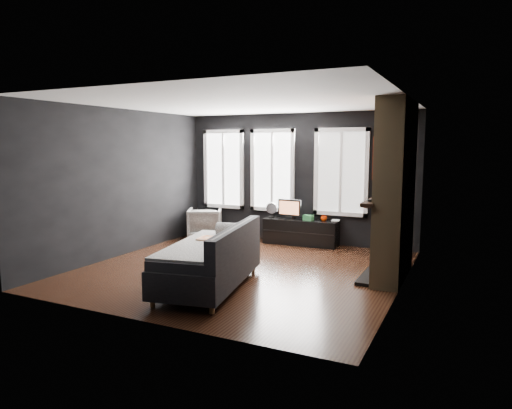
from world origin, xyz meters
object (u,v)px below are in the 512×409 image
at_px(media_console, 301,232).
at_px(monitor, 290,208).
at_px(armchair, 205,221).
at_px(book, 332,215).
at_px(sofa, 209,256).
at_px(mug, 324,218).
at_px(mantel_vase, 384,189).

relative_size(media_console, monitor, 2.98).
distance_m(armchair, monitor, 1.96).
height_order(media_console, book, book).
xyz_separation_m(sofa, monitor, (-0.06, 3.27, 0.29)).
distance_m(media_console, mug, 0.58).
bearing_deg(mug, monitor, -176.60).
distance_m(armchair, book, 2.81).
height_order(media_console, mug, mug).
bearing_deg(media_console, armchair, -174.55).
xyz_separation_m(book, mantel_vase, (1.23, -1.29, 0.70)).
relative_size(sofa, book, 9.79).
height_order(media_console, mantel_vase, mantel_vase).
height_order(book, mantel_vase, mantel_vase).
bearing_deg(sofa, media_console, 75.81).
height_order(sofa, media_console, sofa).
relative_size(monitor, mantel_vase, 2.45).
bearing_deg(mantel_vase, media_console, 147.25).
height_order(sofa, monitor, monitor).
distance_m(mug, mantel_vase, 1.97).
relative_size(sofa, monitor, 4.18).
bearing_deg(mantel_vase, sofa, -133.87).
height_order(sofa, mantel_vase, mantel_vase).
bearing_deg(mug, sofa, -101.34).
relative_size(armchair, media_console, 0.48).
bearing_deg(sofa, mantel_vase, 35.18).
height_order(armchair, mantel_vase, mantel_vase).
height_order(sofa, armchair, sofa).
distance_m(monitor, mantel_vase, 2.46).
bearing_deg(book, monitor, -171.02).
height_order(media_console, monitor, monitor).
bearing_deg(sofa, mug, 67.72).
relative_size(mug, book, 0.57).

